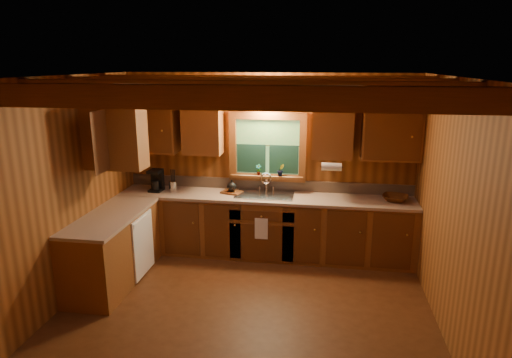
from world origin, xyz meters
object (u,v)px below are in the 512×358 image
(sink, at_px, (265,198))
(cutting_board, at_px, (232,192))
(wicker_basket, at_px, (395,198))
(coffee_maker, at_px, (157,180))

(sink, height_order, cutting_board, sink)
(sink, bearing_deg, wicker_basket, 0.12)
(coffee_maker, relative_size, cutting_board, 1.13)
(cutting_board, height_order, wicker_basket, wicker_basket)
(coffee_maker, xyz_separation_m, cutting_board, (1.12, 0.04, -0.14))
(coffee_maker, height_order, wicker_basket, coffee_maker)
(sink, height_order, wicker_basket, sink)
(coffee_maker, distance_m, cutting_board, 1.13)
(cutting_board, distance_m, wicker_basket, 2.28)
(wicker_basket, bearing_deg, coffee_maker, -179.88)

